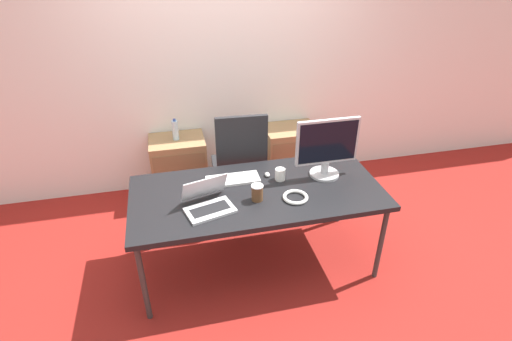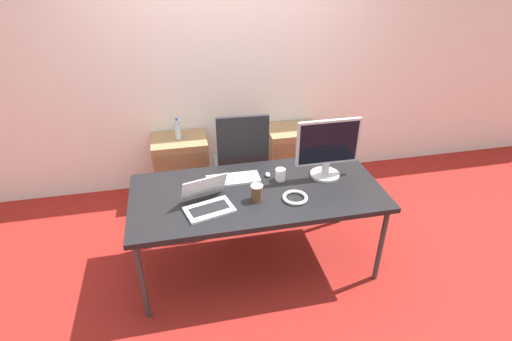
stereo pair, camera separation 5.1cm
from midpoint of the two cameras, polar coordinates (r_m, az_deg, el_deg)
ground_plane at (r=3.44m, az=-0.27°, el=-12.87°), size 14.00×14.00×0.00m
wall_back at (r=4.04m, az=-5.01°, el=15.14°), size 10.00×0.05×2.60m
desk at (r=3.02m, az=-0.30°, el=-3.55°), size 1.88×0.87×0.71m
office_chair at (r=3.75m, az=-2.74°, el=-0.74°), size 0.56×0.57×1.10m
cabinet_left at (r=4.16m, az=-11.22°, el=0.41°), size 0.54×0.42×0.64m
cabinet_right at (r=4.32m, az=4.45°, el=2.19°), size 0.54×0.42×0.64m
water_bottle at (r=3.97m, az=-11.82°, el=5.67°), size 0.06×0.06×0.22m
laptop_center at (r=2.82m, az=-7.38°, el=-4.51°), size 0.37×0.37×0.21m
monitor at (r=3.11m, az=9.62°, el=3.20°), size 0.50×0.23×0.48m
keyboard at (r=3.12m, az=-3.78°, el=-1.28°), size 0.41×0.17×0.02m
mouse at (r=3.16m, az=1.16°, el=-0.59°), size 0.04×0.06×0.03m
coffee_cup_white at (r=3.11m, az=3.00°, el=-0.55°), size 0.08×0.08×0.09m
coffee_cup_brown at (r=2.86m, az=-0.33°, el=-3.18°), size 0.09×0.09×0.12m
cable_coil at (r=2.91m, az=5.16°, el=-3.80°), size 0.19×0.19×0.03m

